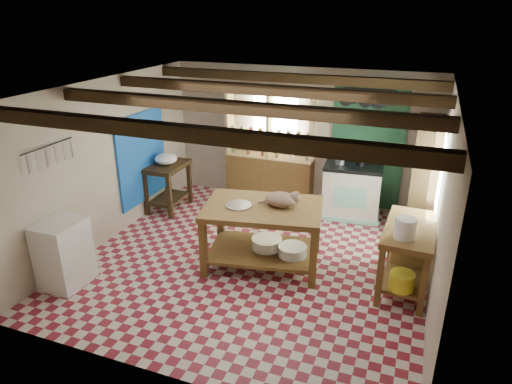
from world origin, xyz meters
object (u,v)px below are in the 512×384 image
at_px(work_table, 263,236).
at_px(white_cabinet, 64,253).
at_px(cat, 281,199).
at_px(right_counter, 407,257).
at_px(stove, 352,191).
at_px(prep_table, 168,187).

relative_size(work_table, white_cabinet, 1.78).
bearing_deg(cat, work_table, -178.69).
bearing_deg(right_counter, white_cabinet, -158.00).
xyz_separation_m(white_cabinet, cat, (2.62, 1.54, 0.58)).
bearing_deg(right_counter, stove, 120.36).
xyz_separation_m(stove, prep_table, (-3.29, -0.90, -0.05)).
relative_size(white_cabinet, right_counter, 0.73).
bearing_deg(right_counter, prep_table, 167.71).
xyz_separation_m(white_cabinet, right_counter, (4.40, 1.56, -0.01)).
relative_size(stove, cat, 2.21).
xyz_separation_m(work_table, cat, (0.24, 0.10, 0.58)).
distance_m(prep_table, white_cabinet, 2.72).
bearing_deg(cat, prep_table, 135.02).
xyz_separation_m(work_table, right_counter, (2.02, 0.12, -0.01)).
distance_m(right_counter, cat, 1.88).
distance_m(white_cabinet, right_counter, 4.67).
bearing_deg(prep_table, work_table, -29.52).
bearing_deg(stove, cat, -113.06).
distance_m(work_table, prep_table, 2.68).
xyz_separation_m(work_table, prep_table, (-2.36, 1.27, -0.03)).
xyz_separation_m(prep_table, right_counter, (4.38, -1.15, 0.01)).
height_order(work_table, right_counter, work_table).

